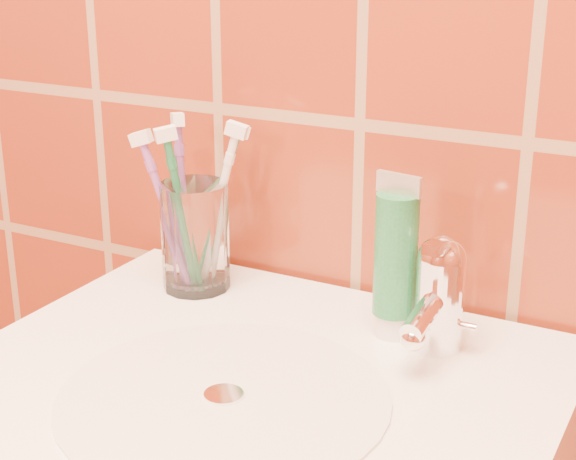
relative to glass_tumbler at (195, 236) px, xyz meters
The scene contains 8 objects.
glass_tumbler is the anchor object (origin of this frame).
toothpaste_tube 0.25m from the glass_tumbler, ahead, with size 0.05×0.04×0.17m.
faucet 0.30m from the glass_tumbler, ahead, with size 0.05×0.11×0.12m.
toothbrush_0 0.04m from the glass_tumbler, 70.74° to the left, with size 0.06×0.07×0.19m, color #217D4A, non-canonical shape.
toothbrush_1 0.04m from the glass_tumbler, 149.13° to the right, with size 0.08×0.03×0.19m, color #904DA5, non-canonical shape.
toothbrush_2 0.04m from the glass_tumbler, behind, with size 0.04×0.04×0.21m, color #7C4492, non-canonical shape.
toothbrush_3 0.04m from the glass_tumbler, 36.48° to the left, with size 0.07×0.04×0.20m, color white, non-canonical shape.
toothbrush_4 0.04m from the glass_tumbler, 99.65° to the right, with size 0.05×0.05×0.20m, color #1C693D, non-canonical shape.
Camera 1 is at (0.37, 0.33, 1.26)m, focal length 55.00 mm.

